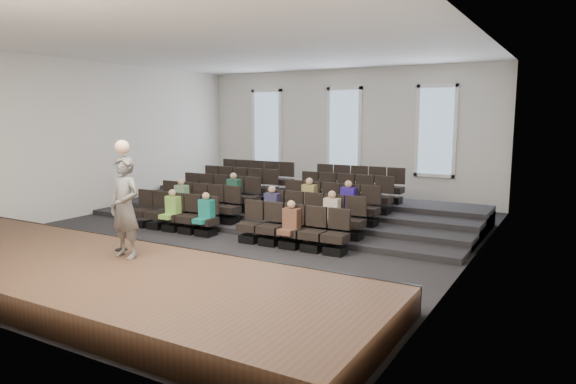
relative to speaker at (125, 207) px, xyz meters
name	(u,v)px	position (x,y,z in m)	size (l,w,h in m)	color
ground	(241,234)	(-0.43, 4.44, -1.49)	(14.00, 14.00, 0.00)	black
ceiling	(238,47)	(-0.43, 4.44, 3.52)	(12.00, 14.00, 0.02)	white
wall_back	(345,135)	(-0.43, 11.46, 1.01)	(12.00, 0.04, 5.00)	silver
wall_left	(88,138)	(-6.45, 4.44, 1.01)	(0.04, 14.00, 5.00)	silver
wall_right	(474,151)	(5.59, 4.44, 1.01)	(0.04, 14.00, 5.00)	silver
stage	(85,275)	(-0.43, -0.66, -1.24)	(11.80, 3.60, 0.50)	#422C1C
stage_lip	(153,253)	(-0.43, 1.11, -1.24)	(11.80, 0.06, 0.52)	black
risers	(296,209)	(-0.43, 7.61, -1.29)	(11.80, 4.80, 0.60)	black
seating_rows	(270,202)	(-0.43, 5.98, -0.80)	(6.80, 4.70, 1.67)	black
windows	(344,130)	(-0.43, 11.39, 1.21)	(8.44, 0.10, 3.24)	white
audience	(258,203)	(-0.15, 4.89, -0.66)	(5.45, 2.64, 1.10)	#85C54E
speaker	(125,207)	(0.00, 0.00, 0.00)	(0.72, 0.47, 1.97)	#555250
mic_stand	(120,229)	(-0.51, 0.32, -0.54)	(0.25, 0.25, 1.49)	black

